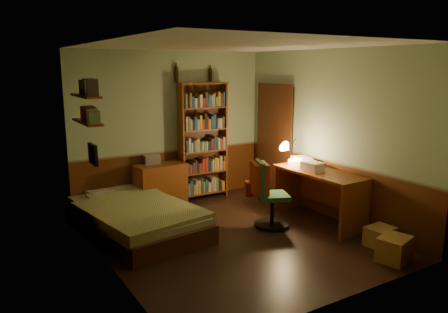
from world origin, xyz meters
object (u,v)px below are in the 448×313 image
bookshelf (203,141)px  cardboard_box_a (394,249)px  mini_stereo (152,159)px  desk (319,196)px  bed (135,207)px  dresser (161,185)px  office_chair (272,199)px  desk_lamp (293,147)px  cardboard_box_b (380,236)px

bookshelf → cardboard_box_a: (0.73, -3.52, -0.88)m
mini_stereo → cardboard_box_a: mini_stereo is taller
mini_stereo → desk: (1.86, -2.05, -0.41)m
mini_stereo → bed: bearing=-119.1°
bed → bookshelf: (1.61, 0.88, 0.69)m
bed → dresser: bearing=39.9°
mini_stereo → bookshelf: bearing=3.8°
office_chair → desk_lamp: bearing=51.6°
desk → desk_lamp: 0.89m
dresser → cardboard_box_b: dresser is taller
bookshelf → cardboard_box_a: bookshelf is taller
bookshelf → desk_lamp: (0.87, -1.42, 0.03)m
bed → desk_lamp: (2.48, -0.54, 0.72)m
dresser → cardboard_box_a: dresser is taller
bookshelf → desk: (0.90, -2.01, -0.64)m
dresser → cardboard_box_a: bearing=-69.8°
cardboard_box_b → desk_lamp: bearing=93.1°
cardboard_box_b → mini_stereo: bearing=121.3°
mini_stereo → desk_lamp: bearing=-32.4°
cardboard_box_a → cardboard_box_b: 0.46m
bed → bookshelf: bookshelf is taller
bed → bookshelf: bearing=21.6°
bookshelf → cardboard_box_b: size_ratio=5.75×
office_chair → cardboard_box_a: bearing=-49.7°
desk_lamp → office_chair: desk_lamp is taller
cardboard_box_a → cardboard_box_b: bearing=60.0°
desk → desk_lamp: bearing=91.8°
bookshelf → desk: size_ratio=1.40×
dresser → mini_stereo: bearing=122.1°
desk → cardboard_box_b: 1.15m
bed → cardboard_box_b: (2.57, -2.24, -0.22)m
desk → desk_lamp: size_ratio=2.72×
cardboard_box_a → cardboard_box_b: size_ratio=1.12×
mini_stereo → cardboard_box_b: 3.76m
dresser → office_chair: office_chair is taller
desk_lamp → desk: bearing=-94.8°
desk_lamp → cardboard_box_a: 2.30m
bed → cardboard_box_a: size_ratio=5.74×
dresser → cardboard_box_a: size_ratio=2.06×
bookshelf → office_chair: size_ratio=2.40×
bed → cardboard_box_a: bed is taller
dresser → desk: size_ratio=0.56×
desk → cardboard_box_a: 1.55m
bookshelf → cardboard_box_b: 3.39m
desk_lamp → office_chair: size_ratio=0.63×
bed → mini_stereo: mini_stereo is taller
desk → office_chair: size_ratio=1.72×
mini_stereo → dresser: bearing=-47.1°
office_chair → cardboard_box_b: (0.80, -1.30, -0.30)m
desk → cardboard_box_b: bearing=-88.8°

